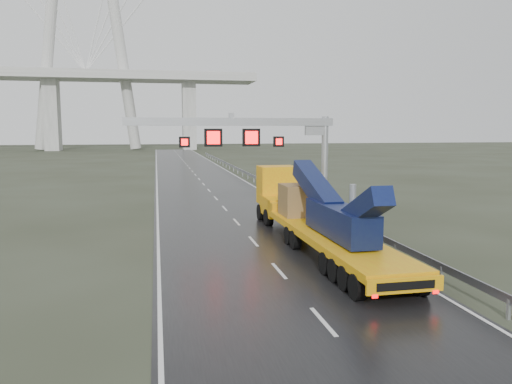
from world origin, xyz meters
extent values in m
plane|color=#2D3122|center=(0.00, 0.00, 0.00)|extent=(400.00, 400.00, 0.00)
cube|color=black|center=(0.00, 40.00, 0.01)|extent=(11.00, 200.00, 0.02)
cube|color=#9FA09B|center=(6.90, 18.00, 0.15)|extent=(1.20, 1.20, 0.30)
cylinder|color=#979BA0|center=(6.90, 18.00, 3.60)|extent=(0.48, 0.48, 7.20)
cube|color=#979BA0|center=(0.00, 18.00, 6.80)|extent=(14.80, 0.55, 0.55)
cube|color=#979BA0|center=(6.10, 18.00, 6.30)|extent=(1.40, 0.35, 0.90)
cube|color=#979BA0|center=(0.00, 18.00, 7.25)|extent=(0.35, 0.35, 0.35)
cube|color=black|center=(-1.30, 17.95, 5.70)|extent=(1.25, 0.25, 1.25)
cube|color=#FF0C0C|center=(-1.30, 17.81, 5.70)|extent=(0.90, 0.02, 0.90)
cube|color=black|center=(1.40, 17.95, 5.70)|extent=(1.25, 0.25, 1.25)
cube|color=#FF0C0C|center=(1.40, 17.81, 5.70)|extent=(0.90, 0.02, 0.90)
cube|color=black|center=(-3.30, 17.95, 5.40)|extent=(0.75, 0.25, 0.75)
cube|color=#FF0C0C|center=(-3.30, 17.81, 5.40)|extent=(0.54, 0.02, 0.54)
cube|color=black|center=(3.40, 17.95, 5.40)|extent=(0.75, 0.25, 0.75)
cube|color=#FF0C0C|center=(3.40, 17.81, 5.40)|extent=(0.54, 0.02, 0.54)
cube|color=#9FA09B|center=(-35.00, 140.00, 10.50)|extent=(4.00, 6.00, 21.00)
cube|color=#9FA09B|center=(5.00, 140.00, 10.50)|extent=(4.00, 6.00, 21.00)
cube|color=orange|center=(3.12, 5.81, 1.06)|extent=(2.99, 14.16, 0.35)
cube|color=orange|center=(3.20, -1.40, 0.86)|extent=(2.93, 0.16, 0.56)
cube|color=black|center=(3.20, -1.47, 0.86)|extent=(2.22, 0.05, 0.30)
cube|color=#FF0505|center=(2.04, -1.49, 0.56)|extent=(0.22, 0.04, 0.12)
cube|color=#FF0505|center=(4.36, -1.46, 0.56)|extent=(0.22, 0.04, 0.12)
cube|color=orange|center=(3.03, 13.28, 1.46)|extent=(2.64, 1.24, 0.50)
cube|color=orange|center=(3.01, 14.90, 1.21)|extent=(2.66, 3.06, 1.21)
cube|color=orange|center=(2.99, 16.71, 2.42)|extent=(2.55, 2.05, 2.62)
cube|color=black|center=(2.98, 17.74, 2.73)|extent=(2.32, 0.08, 1.21)
cube|color=#10194E|center=(3.13, 4.80, 2.02)|extent=(1.48, 6.07, 1.41)
cube|color=#10194E|center=(3.09, 8.34, 3.23)|extent=(1.07, 5.57, 2.58)
cube|color=#10194E|center=(3.16, 2.28, 2.93)|extent=(0.96, 4.01, 2.44)
cylinder|color=#979BA0|center=(3.73, 4.81, 2.93)|extent=(0.31, 0.31, 1.61)
cube|color=brown|center=(3.05, 11.06, 2.14)|extent=(2.25, 2.25, 1.82)
cylinder|color=black|center=(3.17, 1.27, 0.50)|extent=(2.94, 1.04, 1.01)
cylinder|color=black|center=(3.09, 8.34, 0.50)|extent=(2.94, 1.04, 1.01)
cylinder|color=black|center=(2.99, 16.51, 0.56)|extent=(2.74, 1.14, 1.11)
cylinder|color=#979BA0|center=(7.76, 12.35, 1.21)|extent=(0.08, 0.08, 2.42)
cylinder|color=#979BA0|center=(8.77, 12.35, 1.21)|extent=(0.08, 0.08, 2.42)
cube|color=orange|center=(8.26, 12.35, 2.17)|extent=(1.41, 0.25, 0.40)
cube|color=brown|center=(8.26, 12.35, 1.66)|extent=(1.41, 0.25, 0.45)
cube|color=red|center=(6.00, 14.00, 0.51)|extent=(0.67, 0.48, 1.02)
camera|label=1|loc=(-5.23, -16.94, 6.28)|focal=35.00mm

